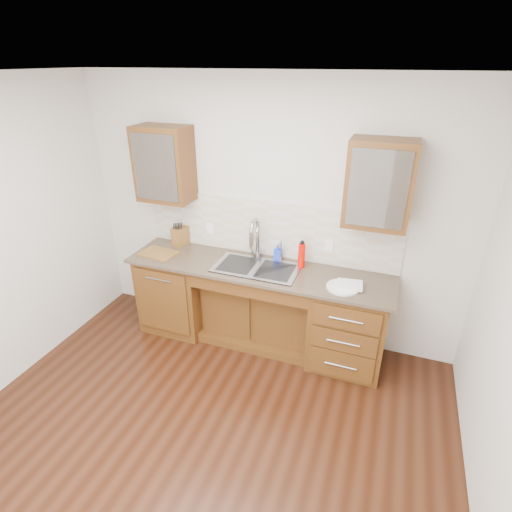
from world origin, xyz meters
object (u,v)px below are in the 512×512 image
(plate, at_px, (343,287))
(cutting_board, at_px, (159,253))
(knife_block, at_px, (180,236))
(water_bottle, at_px, (302,255))
(soap_bottle, at_px, (278,252))

(plate, xyz_separation_m, cutting_board, (-1.96, 0.04, 0.00))
(knife_block, bearing_deg, plate, 7.07)
(water_bottle, distance_m, plate, 0.55)
(soap_bottle, height_order, cutting_board, soap_bottle)
(cutting_board, bearing_deg, knife_block, 71.67)
(plate, distance_m, cutting_board, 1.96)
(soap_bottle, relative_size, water_bottle, 0.63)
(plate, bearing_deg, soap_bottle, 153.45)
(soap_bottle, bearing_deg, water_bottle, -19.90)
(water_bottle, bearing_deg, knife_block, 177.24)
(soap_bottle, distance_m, water_bottle, 0.29)
(soap_bottle, distance_m, cutting_board, 1.27)
(soap_bottle, bearing_deg, knife_block, 179.65)
(knife_block, xyz_separation_m, cutting_board, (-0.10, -0.31, -0.09))
(cutting_board, bearing_deg, water_bottle, 9.01)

